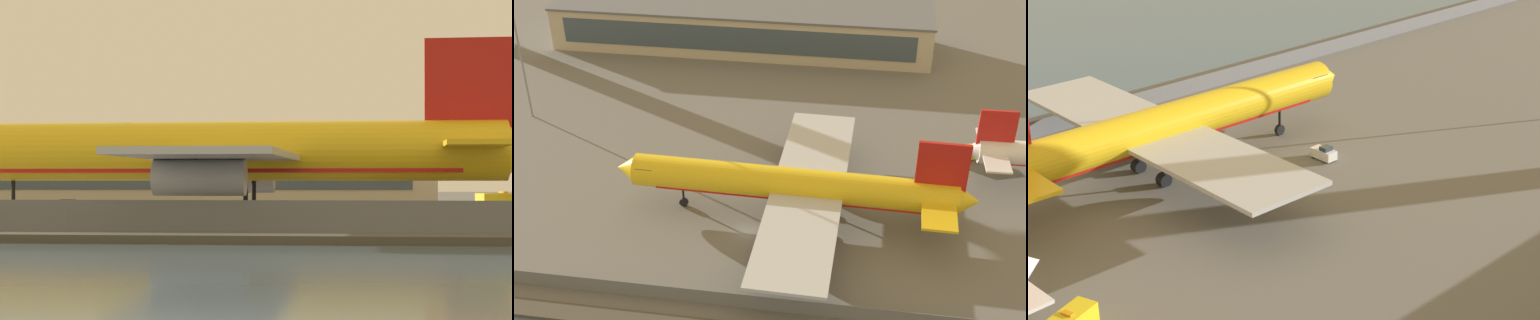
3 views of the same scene
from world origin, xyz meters
The scene contains 7 objects.
ground_plane centered at (0.00, 0.00, 0.00)m, with size 500.00×500.00×0.00m, color #66635E.
perimeter_fence centered at (0.00, -16.00, 1.18)m, with size 280.00×0.10×2.36m.
cargo_jet_yellow centered at (6.63, 4.76, 5.80)m, with size 54.39×46.68×15.21m.
baggage_tug centered at (-9.43, 14.77, 0.81)m, with size 1.61×3.21×1.80m.
ops_van centered at (32.78, 26.05, 1.28)m, with size 5.60×3.72×2.48m.
terminal_building centered at (-14.03, 70.46, 4.97)m, with size 86.18×19.48×9.92m.
apron_light_mast_apron_west centered at (-47.54, 29.58, 14.20)m, with size 3.20×0.40×25.77m.
Camera 2 is at (16.09, -82.87, 64.42)m, focal length 50.00 mm.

